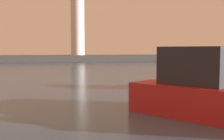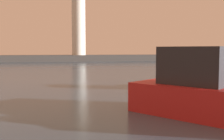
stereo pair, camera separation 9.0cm
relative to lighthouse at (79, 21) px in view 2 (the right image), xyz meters
name	(u,v)px [view 2 (the right image)]	position (x,y,z in m)	size (l,w,h in m)	color
ground_plane	(76,73)	(-2.77, -32.24, -9.65)	(220.00, 220.00, 0.00)	#384C60
breakwater	(67,58)	(-2.77, 0.00, -8.89)	(94.58, 4.77, 1.52)	#423F3D
lighthouse	(79,21)	(0.00, 0.00, 0.00)	(3.18, 3.18, 17.16)	silver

